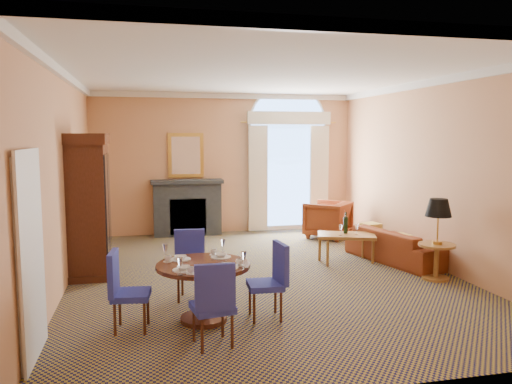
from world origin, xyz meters
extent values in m
plane|color=#14153F|center=(0.00, 0.00, 0.00)|extent=(7.50, 7.50, 0.00)
cube|color=tan|center=(0.00, 3.75, 1.60)|extent=(6.00, 0.04, 3.20)
cube|color=tan|center=(-3.00, 0.00, 1.60)|extent=(0.04, 7.50, 3.20)
cube|color=tan|center=(3.00, 0.00, 1.60)|extent=(0.04, 7.50, 3.20)
cube|color=silver|center=(0.00, 0.00, 3.20)|extent=(6.00, 7.50, 0.04)
cube|color=white|center=(0.00, 0.00, 3.14)|extent=(6.00, 7.50, 0.12)
cube|color=white|center=(-2.96, -2.40, 1.03)|extent=(0.08, 0.90, 2.06)
cube|color=#31363A|center=(-0.90, 3.55, 0.60)|extent=(1.50, 0.40, 1.20)
cube|color=#31363A|center=(-0.90, 3.52, 1.24)|extent=(1.60, 0.46, 0.08)
cube|color=gold|center=(-0.90, 3.72, 1.80)|extent=(0.80, 0.04, 1.00)
cube|color=silver|center=(-0.90, 3.70, 1.80)|extent=(0.64, 0.02, 0.84)
cube|color=white|center=(1.50, 3.73, 1.25)|extent=(1.90, 0.04, 2.50)
cube|color=#7FA1D5|center=(1.50, 3.72, 1.25)|extent=(1.70, 0.02, 2.30)
cylinder|color=white|center=(1.50, 3.73, 2.50)|extent=(1.90, 0.04, 1.90)
cube|color=beige|center=(0.75, 3.61, 1.25)|extent=(0.45, 0.06, 2.45)
cube|color=beige|center=(2.25, 3.61, 1.25)|extent=(0.45, 0.06, 2.45)
cube|color=beige|center=(1.50, 3.61, 2.65)|extent=(2.00, 0.08, 0.30)
cube|color=#39180D|center=(-2.72, 0.71, 1.06)|extent=(0.58, 1.06, 2.11)
cube|color=#39180D|center=(-2.72, 0.71, 2.19)|extent=(0.65, 1.16, 0.17)
cube|color=#39180D|center=(-2.72, 0.71, 0.05)|extent=(0.65, 1.16, 0.11)
cylinder|color=#39180D|center=(-1.17, -1.78, 0.69)|extent=(1.14, 1.14, 0.05)
cylinder|color=#39180D|center=(-1.17, -1.78, 0.33)|extent=(0.15, 0.15, 0.67)
cylinder|color=#39180D|center=(-1.17, -1.78, 0.03)|extent=(0.57, 0.57, 0.06)
cylinder|color=white|center=(-0.91, -1.53, 0.72)|extent=(0.26, 0.26, 0.01)
imported|color=white|center=(-0.91, -1.53, 0.75)|extent=(0.15, 0.15, 0.04)
imported|color=white|center=(-0.98, -1.37, 0.76)|extent=(0.09, 0.09, 0.07)
cylinder|color=white|center=(-1.42, -1.53, 0.72)|extent=(0.26, 0.26, 0.01)
imported|color=white|center=(-1.42, -1.53, 0.75)|extent=(0.15, 0.15, 0.04)
imported|color=white|center=(-1.58, -1.59, 0.76)|extent=(0.09, 0.09, 0.07)
cylinder|color=white|center=(-1.42, -2.03, 0.72)|extent=(0.26, 0.26, 0.01)
imported|color=white|center=(-1.42, -2.03, 0.75)|extent=(0.15, 0.15, 0.04)
imported|color=white|center=(-1.35, -2.19, 0.76)|extent=(0.09, 0.09, 0.07)
cylinder|color=white|center=(-0.91, -2.03, 0.72)|extent=(0.26, 0.26, 0.01)
imported|color=white|center=(-0.91, -2.03, 0.75)|extent=(0.15, 0.15, 0.04)
imported|color=white|center=(-0.76, -1.97, 0.76)|extent=(0.09, 0.09, 0.07)
cube|color=#252B94|center=(-1.22, -0.94, 0.42)|extent=(0.51, 0.51, 0.07)
cube|color=#252B94|center=(-1.24, -0.74, 0.69)|extent=(0.42, 0.09, 0.50)
cylinder|color=#39180D|center=(-1.03, -0.81, 0.19)|extent=(0.03, 0.03, 0.38)
cylinder|color=#39180D|center=(-1.35, -0.74, 0.19)|extent=(0.03, 0.03, 0.38)
cylinder|color=#39180D|center=(-1.10, -1.13, 0.19)|extent=(0.03, 0.03, 0.38)
cylinder|color=#39180D|center=(-1.42, -1.06, 0.19)|extent=(0.03, 0.03, 0.38)
cube|color=#252B94|center=(-1.16, -2.50, 0.42)|extent=(0.48, 0.48, 0.07)
cube|color=#252B94|center=(-1.15, -2.70, 0.69)|extent=(0.42, 0.07, 0.50)
cylinder|color=#39180D|center=(-1.29, -2.69, 0.19)|extent=(0.03, 0.03, 0.38)
cylinder|color=#39180D|center=(-0.97, -2.64, 0.19)|extent=(0.03, 0.03, 0.38)
cylinder|color=#39180D|center=(-1.34, -2.37, 0.19)|extent=(0.03, 0.03, 0.38)
cylinder|color=#39180D|center=(-1.02, -2.32, 0.19)|extent=(0.03, 0.03, 0.38)
cube|color=#252B94|center=(-0.42, -1.86, 0.42)|extent=(0.44, 0.44, 0.07)
cube|color=#252B94|center=(-0.23, -1.88, 0.69)|extent=(0.11, 0.42, 0.50)
cylinder|color=#39180D|center=(-0.26, -2.03, 0.19)|extent=(0.03, 0.03, 0.38)
cylinder|color=#39180D|center=(-0.24, -1.70, 0.19)|extent=(0.03, 0.03, 0.38)
cylinder|color=#39180D|center=(-0.59, -2.01, 0.19)|extent=(0.03, 0.03, 0.38)
cylinder|color=#39180D|center=(-0.57, -1.68, 0.19)|extent=(0.03, 0.03, 0.38)
cube|color=#252B94|center=(-2.01, -1.88, 0.42)|extent=(0.47, 0.47, 0.07)
cube|color=#252B94|center=(-2.21, -1.90, 0.69)|extent=(0.11, 0.42, 0.50)
cylinder|color=#39180D|center=(-2.16, -1.69, 0.19)|extent=(0.03, 0.03, 0.38)
cylinder|color=#39180D|center=(-2.20, -2.02, 0.19)|extent=(0.03, 0.03, 0.38)
cylinder|color=#39180D|center=(-1.83, -1.74, 0.19)|extent=(0.03, 0.03, 0.38)
cylinder|color=#39180D|center=(-1.87, -2.06, 0.19)|extent=(0.03, 0.03, 0.38)
imported|color=maroon|center=(2.55, 0.35, 0.29)|extent=(1.27, 2.12, 0.58)
imported|color=maroon|center=(2.10, 2.60, 0.40)|extent=(1.24, 1.24, 0.81)
cube|color=#93612C|center=(1.64, 0.49, 0.48)|extent=(1.13, 0.86, 0.06)
cylinder|color=#93612C|center=(1.22, 0.29, 0.22)|extent=(0.05, 0.05, 0.45)
cylinder|color=#93612C|center=(2.07, 0.29, 0.22)|extent=(0.05, 0.05, 0.45)
cylinder|color=#93612C|center=(1.22, 0.69, 0.22)|extent=(0.05, 0.05, 0.45)
cylinder|color=#93612C|center=(2.07, 0.69, 0.22)|extent=(0.05, 0.05, 0.45)
cylinder|color=#93612C|center=(2.60, -0.82, 0.55)|extent=(0.57, 0.57, 0.04)
cylinder|color=#93612C|center=(2.60, -0.82, 0.26)|extent=(0.08, 0.08, 0.53)
cylinder|color=#93612C|center=(2.60, -0.82, 0.02)|extent=(0.42, 0.42, 0.04)
camera|label=1|loc=(-1.84, -7.64, 2.25)|focal=35.00mm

